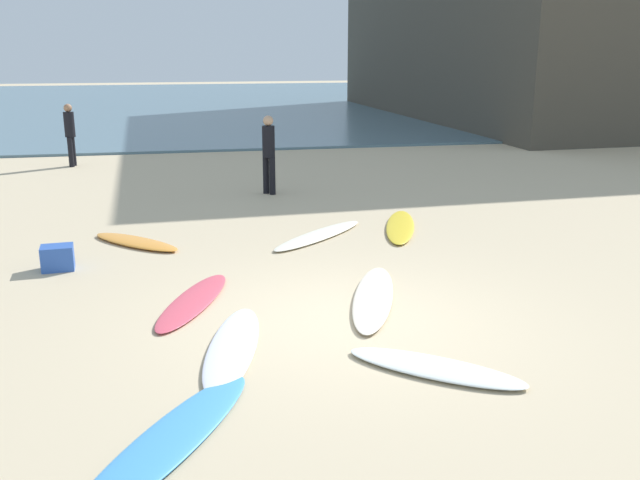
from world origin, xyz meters
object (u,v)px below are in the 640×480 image
object	(u,v)px
surfboard_1	(319,235)
beach_cooler	(58,258)
surfboard_0	(169,440)
surfboard_3	(233,347)
surfboard_5	(136,242)
surfboard_2	(435,368)
surfboard_7	(373,297)
beachgoer_near	(269,151)
surfboard_4	(193,301)
surfboard_6	(400,226)
beachgoer_mid	(70,132)

from	to	relation	value
surfboard_1	beach_cooler	distance (m)	4.33
surfboard_0	surfboard_3	bearing A→B (deg)	102.02
surfboard_5	surfboard_2	bearing A→B (deg)	-103.92
surfboard_7	beachgoer_near	size ratio (longest dim) A/B	1.46
surfboard_0	surfboard_2	xyz separation A→B (m)	(2.69, 0.86, 0.00)
surfboard_0	surfboard_5	bearing A→B (deg)	127.72
surfboard_0	surfboard_1	bearing A→B (deg)	100.44
surfboard_2	beachgoer_near	distance (m)	9.35
surfboard_0	surfboard_4	bearing A→B (deg)	117.62
surfboard_5	surfboard_6	bearing A→B (deg)	-42.73
surfboard_1	beachgoer_near	xyz separation A→B (m)	(-0.36, 3.88, 0.95)
surfboard_0	beach_cooler	bearing A→B (deg)	140.09
surfboard_7	beachgoer_mid	xyz separation A→B (m)	(-5.32, 11.99, 0.92)
surfboard_3	surfboard_5	distance (m)	4.80
surfboard_2	beachgoer_mid	bearing A→B (deg)	59.54
beachgoer_mid	surfboard_0	bearing A→B (deg)	20.85
surfboard_1	beach_cooler	world-z (taller)	beach_cooler
beachgoer_near	surfboard_0	bearing A→B (deg)	-49.88
surfboard_5	surfboard_7	xyz separation A→B (m)	(3.21, -3.41, -0.00)
surfboard_5	surfboard_7	bearing A→B (deg)	-91.00
surfboard_3	surfboard_1	bearing A→B (deg)	80.08
surfboard_4	surfboard_1	bearing A→B (deg)	-105.87
surfboard_5	surfboard_1	bearing A→B (deg)	-47.26
surfboard_0	surfboard_7	size ratio (longest dim) A/B	1.00
surfboard_4	surfboard_7	size ratio (longest dim) A/B	0.86
surfboard_3	beachgoer_mid	world-z (taller)	beachgoer_mid
surfboard_3	surfboard_5	xyz separation A→B (m)	(-1.26, 4.63, 0.01)
surfboard_6	surfboard_7	bearing A→B (deg)	-94.17
beach_cooler	beachgoer_mid	bearing A→B (deg)	96.06
surfboard_3	surfboard_7	bearing A→B (deg)	44.78
surfboard_1	surfboard_5	distance (m)	3.14
surfboard_2	surfboard_6	xyz separation A→B (m)	(1.45, 5.70, 0.00)
surfboard_2	surfboard_4	distance (m)	3.47
surfboard_1	surfboard_4	xyz separation A→B (m)	(-2.26, -2.90, -0.00)
surfboard_4	surfboard_6	size ratio (longest dim) A/B	0.88
surfboard_4	surfboard_6	world-z (taller)	surfboard_6
beachgoer_near	surfboard_2	bearing A→B (deg)	-34.65
beachgoer_near	surfboard_1	bearing A→B (deg)	-32.38
surfboard_3	surfboard_0	bearing A→B (deg)	-97.70
surfboard_0	beachgoer_mid	world-z (taller)	beachgoer_mid
surfboard_6	surfboard_7	size ratio (longest dim) A/B	0.98
surfboard_2	surfboard_5	xyz separation A→B (m)	(-3.27, 5.57, 0.00)
beachgoer_mid	surfboard_5	bearing A→B (deg)	24.50
surfboard_7	beachgoer_near	world-z (taller)	beachgoer_near
surfboard_7	beachgoer_near	xyz separation A→B (m)	(-0.45, 7.13, 0.95)
surfboard_3	beachgoer_near	distance (m)	8.54
surfboard_1	surfboard_6	world-z (taller)	surfboard_6
surfboard_7	beachgoer_mid	size ratio (longest dim) A/B	1.50
surfboard_3	surfboard_7	distance (m)	2.30
surfboard_0	beachgoer_near	distance (m)	10.43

